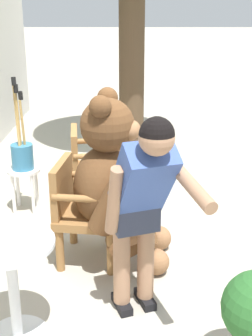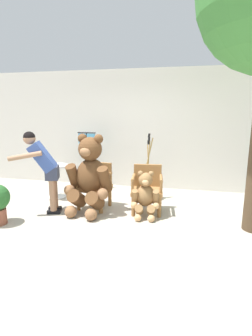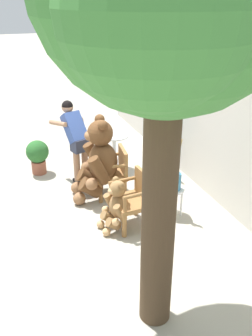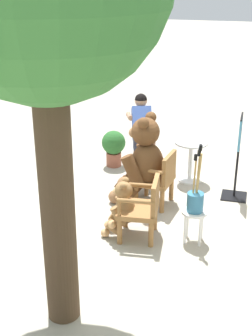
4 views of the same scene
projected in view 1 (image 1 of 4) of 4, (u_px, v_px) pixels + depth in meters
name	position (u px, v px, depth m)	size (l,w,h in m)	color
ground_plane	(166.00, 229.00, 4.51)	(60.00, 60.00, 0.00)	#A8A091
wooden_chair_left	(83.00, 208.00, 3.88)	(0.62, 0.58, 0.86)	olive
wooden_chair_right	(92.00, 166.00, 4.82)	(0.61, 0.58, 0.86)	olive
teddy_bear_large	(113.00, 182.00, 3.78)	(0.88, 0.86, 1.44)	brown
teddy_bear_small	(119.00, 171.00, 4.85)	(0.50, 0.49, 0.83)	olive
person_visitor	(142.00, 200.00, 2.98)	(0.75, 0.65, 1.49)	black
white_stool	(24.00, 178.00, 4.80)	(0.34, 0.34, 0.46)	white
brush_bucket	(22.00, 152.00, 4.70)	(0.22, 0.22, 0.94)	teal
round_side_table	(13.00, 280.00, 2.93)	(0.56, 0.56, 0.72)	silver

